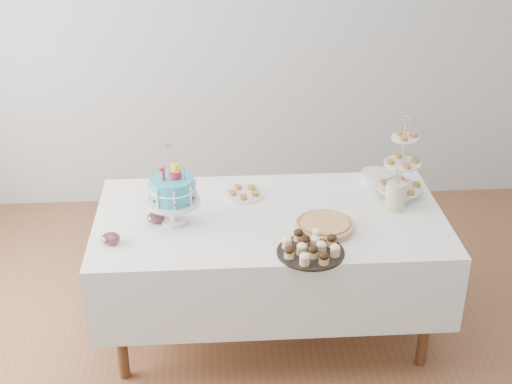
{
  "coord_description": "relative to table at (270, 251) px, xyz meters",
  "views": [
    {
      "loc": [
        -0.3,
        -3.11,
        2.68
      ],
      "look_at": [
        -0.08,
        0.3,
        0.92
      ],
      "focal_mm": 50.0,
      "sensor_mm": 36.0,
      "label": 1
    }
  ],
  "objects": [
    {
      "name": "tiered_stand",
      "position": [
        0.76,
        0.18,
        0.44
      ],
      "size": [
        0.26,
        0.26,
        0.5
      ],
      "color": "silver",
      "rests_on": "table"
    },
    {
      "name": "jam_bowl_b",
      "position": [
        -0.62,
        -0.03,
        0.25
      ],
      "size": [
        0.1,
        0.1,
        0.06
      ],
      "color": "silver",
      "rests_on": "table"
    },
    {
      "name": "pie",
      "position": [
        0.27,
        -0.18,
        0.26
      ],
      "size": [
        0.32,
        0.32,
        0.05
      ],
      "color": "tan",
      "rests_on": "table"
    },
    {
      "name": "walls",
      "position": [
        0.0,
        -0.3,
        0.81
      ],
      "size": [
        5.04,
        4.04,
        2.7
      ],
      "color": "#ADB0B2",
      "rests_on": "floor"
    },
    {
      "name": "floor",
      "position": [
        0.0,
        -0.3,
        -0.54
      ],
      "size": [
        5.0,
        5.0,
        0.0
      ],
      "primitive_type": "plane",
      "color": "brown",
      "rests_on": "ground"
    },
    {
      "name": "table",
      "position": [
        0.0,
        0.0,
        0.0
      ],
      "size": [
        1.92,
        1.02,
        0.77
      ],
      "color": "white",
      "rests_on": "floor"
    },
    {
      "name": "utensil_pitcher",
      "position": [
        0.7,
        0.03,
        0.31
      ],
      "size": [
        0.11,
        0.11,
        0.25
      ],
      "rotation": [
        0.0,
        0.0,
        -0.32
      ],
      "color": "silver",
      "rests_on": "table"
    },
    {
      "name": "cupcake_tray",
      "position": [
        0.17,
        -0.4,
        0.27
      ],
      "size": [
        0.34,
        0.34,
        0.08
      ],
      "color": "black",
      "rests_on": "table"
    },
    {
      "name": "birthday_cake",
      "position": [
        -0.52,
        -0.04,
        0.35
      ],
      "size": [
        0.29,
        0.29,
        0.45
      ],
      "rotation": [
        0.0,
        0.0,
        0.12
      ],
      "color": "silver",
      "rests_on": "table"
    },
    {
      "name": "pastry_plate",
      "position": [
        -0.13,
        0.25,
        0.24
      ],
      "size": [
        0.24,
        0.24,
        0.04
      ],
      "color": "silver",
      "rests_on": "table"
    },
    {
      "name": "jam_bowl_a",
      "position": [
        -0.84,
        -0.24,
        0.25
      ],
      "size": [
        0.1,
        0.1,
        0.06
      ],
      "color": "silver",
      "rests_on": "table"
    },
    {
      "name": "plate_stack",
      "position": [
        0.67,
        0.35,
        0.26
      ],
      "size": [
        0.19,
        0.19,
        0.07
      ],
      "color": "silver",
      "rests_on": "table"
    }
  ]
}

